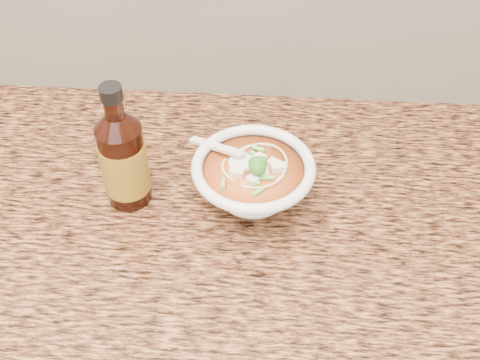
{
  "coord_description": "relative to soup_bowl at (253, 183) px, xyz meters",
  "views": [
    {
      "loc": [
        0.28,
        1.07,
        1.6
      ],
      "look_at": [
        0.23,
        1.71,
        0.95
      ],
      "focal_mm": 45.0,
      "sensor_mm": 36.0,
      "label": 1
    }
  ],
  "objects": [
    {
      "name": "soup_bowl",
      "position": [
        0.0,
        0.0,
        0.0
      ],
      "size": [
        0.2,
        0.19,
        0.1
      ],
      "rotation": [
        0.0,
        0.0,
        -0.2
      ],
      "color": "silver",
      "rests_on": "counter_slab"
    },
    {
      "name": "counter_slab",
      "position": [
        -0.25,
        -0.03,
        -0.06
      ],
      "size": [
        4.0,
        0.68,
        0.04
      ],
      "primitive_type": "cube",
      "color": "#9F633A",
      "rests_on": "cabinet"
    },
    {
      "name": "hot_sauce_bottle",
      "position": [
        -0.19,
        -0.0,
        0.04
      ],
      "size": [
        0.08,
        0.08,
        0.21
      ],
      "rotation": [
        0.0,
        0.0,
        -0.12
      ],
      "color": "black",
      "rests_on": "counter_slab"
    },
    {
      "name": "cabinet",
      "position": [
        -0.25,
        -0.03,
        -0.51
      ],
      "size": [
        4.0,
        0.65,
        0.86
      ],
      "primitive_type": "cube",
      "color": "black",
      "rests_on": "ground"
    }
  ]
}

